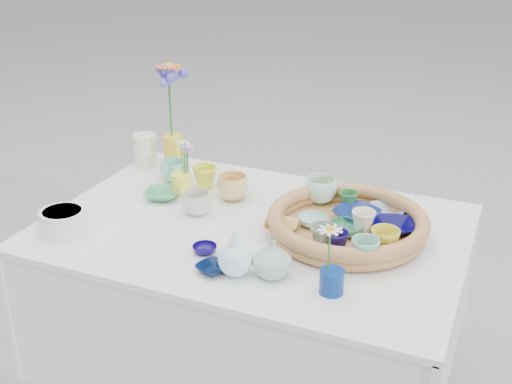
% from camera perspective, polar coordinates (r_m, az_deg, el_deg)
% --- Properties ---
extents(wicker_tray, '(0.47, 0.47, 0.08)m').
position_cam_1_polar(wicker_tray, '(1.91, 8.13, -2.84)').
color(wicker_tray, '#9B693E').
rests_on(wicker_tray, display_table).
extents(tray_ceramic_0, '(0.17, 0.17, 0.03)m').
position_cam_1_polar(tray_ceramic_0, '(1.98, 8.94, -2.00)').
color(tray_ceramic_0, navy).
rests_on(tray_ceramic_0, wicker_tray).
extents(tray_ceramic_1, '(0.16, 0.16, 0.03)m').
position_cam_1_polar(tray_ceramic_1, '(1.92, 12.07, -3.05)').
color(tray_ceramic_1, '#02003E').
rests_on(tray_ceramic_1, wicker_tray).
extents(tray_ceramic_2, '(0.09, 0.09, 0.08)m').
position_cam_1_polar(tray_ceramic_2, '(1.79, 11.37, -4.36)').
color(tray_ceramic_2, gold).
rests_on(tray_ceramic_2, wicker_tray).
extents(tray_ceramic_3, '(0.13, 0.13, 0.03)m').
position_cam_1_polar(tray_ceramic_3, '(1.89, 8.02, -3.27)').
color(tray_ceramic_3, '#35865F').
rests_on(tray_ceramic_3, wicker_tray).
extents(tray_ceramic_4, '(0.08, 0.08, 0.07)m').
position_cam_1_polar(tray_ceramic_4, '(1.79, 5.99, -4.01)').
color(tray_ceramic_4, gray).
rests_on(tray_ceramic_4, wicker_tray).
extents(tray_ceramic_5, '(0.11, 0.11, 0.03)m').
position_cam_1_polar(tray_ceramic_5, '(1.93, 5.06, -2.58)').
color(tray_ceramic_5, '#96CFBA').
rests_on(tray_ceramic_5, wicker_tray).
extents(tray_ceramic_6, '(0.12, 0.12, 0.08)m').
position_cam_1_polar(tray_ceramic_6, '(2.07, 5.78, 0.17)').
color(tray_ceramic_6, '#BFFCDD').
rests_on(tray_ceramic_6, wicker_tray).
extents(tray_ceramic_7, '(0.09, 0.09, 0.07)m').
position_cam_1_polar(tray_ceramic_7, '(1.90, 9.52, -2.59)').
color(tray_ceramic_7, white).
rests_on(tray_ceramic_7, wicker_tray).
extents(tray_ceramic_8, '(0.13, 0.13, 0.03)m').
position_cam_1_polar(tray_ceramic_8, '(2.02, 11.53, -1.67)').
color(tray_ceramic_8, '#8DA6D1').
rests_on(tray_ceramic_8, wicker_tray).
extents(tray_ceramic_9, '(0.08, 0.08, 0.06)m').
position_cam_1_polar(tray_ceramic_9, '(1.78, 7.17, -4.43)').
color(tray_ceramic_9, '#190F56').
rests_on(tray_ceramic_9, wicker_tray).
extents(tray_ceramic_10, '(0.12, 0.12, 0.02)m').
position_cam_1_polar(tray_ceramic_10, '(1.89, 2.20, -3.10)').
color(tray_ceramic_10, '#D6AD55').
rests_on(tray_ceramic_10, wicker_tray).
extents(tray_ceramic_11, '(0.10, 0.10, 0.07)m').
position_cam_1_polar(tray_ceramic_11, '(1.74, 9.67, -5.20)').
color(tray_ceramic_11, '#79C4B0').
rests_on(tray_ceramic_11, wicker_tray).
extents(tray_ceramic_12, '(0.07, 0.07, 0.06)m').
position_cam_1_polar(tray_ceramic_12, '(2.04, 8.19, -0.71)').
color(tray_ceramic_12, '#2E753C').
rests_on(tray_ceramic_12, wicker_tray).
extents(loose_ceramic_0, '(0.10, 0.10, 0.08)m').
position_cam_1_polar(loose_ceramic_0, '(2.22, -4.54, 1.33)').
color(loose_ceramic_0, yellow).
rests_on(loose_ceramic_0, display_table).
extents(loose_ceramic_1, '(0.12, 0.12, 0.08)m').
position_cam_1_polar(loose_ceramic_1, '(2.12, -2.10, 0.41)').
color(loose_ceramic_1, '#E9BC6E').
rests_on(loose_ceramic_1, display_table).
extents(loose_ceramic_2, '(0.15, 0.15, 0.03)m').
position_cam_1_polar(loose_ceramic_2, '(2.16, -8.33, -0.20)').
color(loose_ceramic_2, '#46A16B').
rests_on(loose_ceramic_2, display_table).
extents(loose_ceramic_3, '(0.12, 0.12, 0.07)m').
position_cam_1_polar(loose_ceramic_3, '(2.03, -5.30, -1.02)').
color(loose_ceramic_3, beige).
rests_on(loose_ceramic_3, display_table).
extents(loose_ceramic_4, '(0.08, 0.08, 0.02)m').
position_cam_1_polar(loose_ceramic_4, '(1.82, -4.58, -5.08)').
color(loose_ceramic_4, '#110655').
rests_on(loose_ceramic_4, display_table).
extents(loose_ceramic_5, '(0.11, 0.11, 0.07)m').
position_cam_1_polar(loose_ceramic_5, '(2.29, -7.35, 1.87)').
color(loose_ceramic_5, '#8BDACB').
rests_on(loose_ceramic_5, display_table).
extents(loose_ceramic_6, '(0.11, 0.11, 0.02)m').
position_cam_1_polar(loose_ceramic_6, '(1.73, -3.87, -6.78)').
color(loose_ceramic_6, '#011032').
rests_on(loose_ceramic_6, display_table).
extents(fluted_bowl, '(0.17, 0.17, 0.07)m').
position_cam_1_polar(fluted_bowl, '(1.99, -16.76, -2.53)').
color(fluted_bowl, silver).
rests_on(fluted_bowl, display_table).
extents(bud_vase_paleblue, '(0.11, 0.11, 0.14)m').
position_cam_1_polar(bud_vase_paleblue, '(1.68, -1.87, -5.28)').
color(bud_vase_paleblue, '#BEF2FB').
rests_on(bud_vase_paleblue, display_table).
extents(bud_vase_seafoam, '(0.12, 0.12, 0.11)m').
position_cam_1_polar(bud_vase_seafoam, '(1.68, 1.47, -5.86)').
color(bud_vase_seafoam, '#8EB7A6').
rests_on(bud_vase_seafoam, display_table).
extents(bud_vase_cobalt, '(0.07, 0.07, 0.06)m').
position_cam_1_polar(bud_vase_cobalt, '(1.64, 6.75, -7.90)').
color(bud_vase_cobalt, navy).
rests_on(bud_vase_cobalt, display_table).
extents(single_daisy, '(0.09, 0.09, 0.13)m').
position_cam_1_polar(single_daisy, '(1.60, 6.52, -5.14)').
color(single_daisy, white).
rests_on(single_daisy, bud_vase_cobalt).
extents(tall_vase_yellow, '(0.10, 0.10, 0.14)m').
position_cam_1_polar(tall_vase_yellow, '(2.36, -7.32, 3.42)').
color(tall_vase_yellow, yellow).
rests_on(tall_vase_yellow, display_table).
extents(gerbera, '(0.11, 0.11, 0.27)m').
position_cam_1_polar(gerbera, '(2.30, -7.63, 7.96)').
color(gerbera, orange).
rests_on(gerbera, tall_vase_yellow).
extents(hydrangea, '(0.09, 0.09, 0.30)m').
position_cam_1_polar(hydrangea, '(2.31, -7.65, 7.60)').
color(hydrangea, '#5F59C7').
rests_on(hydrangea, tall_vase_yellow).
extents(white_pitcher, '(0.12, 0.09, 0.12)m').
position_cam_1_polar(white_pitcher, '(2.44, -9.81, 3.73)').
color(white_pitcher, white).
rests_on(white_pitcher, display_table).
extents(daisy_cup, '(0.08, 0.08, 0.07)m').
position_cam_1_polar(daisy_cup, '(2.18, -6.67, 0.78)').
color(daisy_cup, '#FFF647').
rests_on(daisy_cup, display_table).
extents(daisy_posy, '(0.09, 0.09, 0.13)m').
position_cam_1_polar(daisy_posy, '(2.16, -6.55, 3.32)').
color(daisy_posy, white).
rests_on(daisy_posy, daisy_cup).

